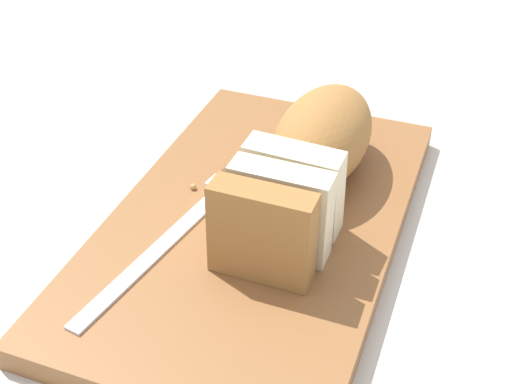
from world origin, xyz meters
name	(u,v)px	position (x,y,z in m)	size (l,w,h in m)	color
ground_plane	(256,235)	(0.00, 0.00, 0.00)	(3.00, 3.00, 0.00)	beige
cutting_board	(256,226)	(0.00, 0.00, 0.01)	(0.48, 0.28, 0.03)	brown
bread_loaf	(310,159)	(-0.05, 0.04, 0.07)	(0.28, 0.10, 0.09)	#996633
bread_knife	(215,191)	(-0.01, -0.05, 0.03)	(0.29, 0.06, 0.02)	silver
crumb_near_knife	(311,238)	(0.02, 0.06, 0.03)	(0.00, 0.00, 0.00)	tan
crumb_near_loaf	(249,182)	(-0.05, -0.03, 0.03)	(0.00, 0.00, 0.00)	tan
crumb_stray_left	(193,187)	(-0.02, -0.08, 0.03)	(0.01, 0.01, 0.01)	tan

